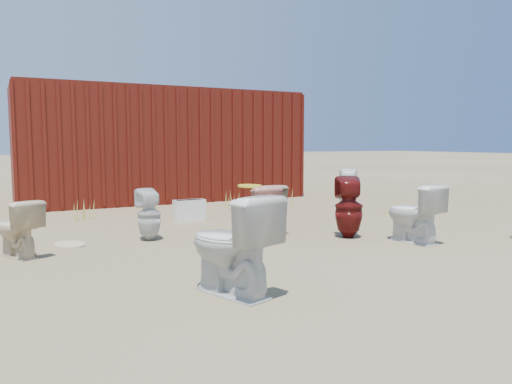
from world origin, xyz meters
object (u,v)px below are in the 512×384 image
toilet_front_pink (259,211)px  toilet_front_maroon (349,207)px  loose_tank (189,211)px  toilet_back_beige_left (17,229)px  toilet_back_a (149,215)px  toilet_back_e (348,190)px  shipping_container (160,145)px  toilet_back_beige_right (266,208)px  toilet_front_a (231,245)px  toilet_back_yellowlid (250,209)px  toilet_front_c (413,213)px

toilet_front_pink → toilet_front_maroon: (1.00, -0.65, 0.06)m
loose_tank → toilet_back_beige_left: bearing=-150.1°
toilet_back_a → loose_tank: toilet_back_a is taller
toilet_back_a → toilet_back_e: bearing=-170.4°
toilet_back_e → loose_tank: toilet_back_e is taller
shipping_container → toilet_back_beige_right: size_ratio=8.79×
toilet_front_a → toilet_back_yellowlid: size_ratio=1.32×
toilet_back_beige_right → loose_tank: toilet_back_beige_right is taller
toilet_back_a → loose_tank: 1.58m
toilet_back_beige_left → toilet_front_a: bearing=99.1°
shipping_container → toilet_front_a: bearing=-102.7°
toilet_front_pink → toilet_front_maroon: bearing=151.4°
toilet_back_e → loose_tank: size_ratio=1.56×
shipping_container → loose_tank: bearing=-99.7°
toilet_front_pink → toilet_back_a: bearing=-12.2°
toilet_back_beige_right → shipping_container: bearing=-85.3°
toilet_back_a → loose_tank: (1.00, 1.22, -0.16)m
toilet_back_yellowlid → toilet_back_a: bearing=-23.3°
toilet_back_beige_left → toilet_back_e: toilet_back_e is taller
toilet_front_pink → toilet_back_e: bearing=-147.0°
toilet_back_a → toilet_back_yellowlid: (1.44, -0.04, -0.02)m
toilet_back_beige_left → toilet_front_c: bearing=138.4°
toilet_back_a → shipping_container: bearing=-113.8°
toilet_front_c → toilet_front_maroon: toilet_front_maroon is taller
toilet_front_a → toilet_front_c: toilet_front_a is taller
shipping_container → toilet_front_maroon: (0.81, -5.70, -0.79)m
shipping_container → toilet_front_pink: shipping_container is taller
toilet_front_c → toilet_back_yellowlid: size_ratio=1.17×
toilet_front_a → toilet_back_a: toilet_front_a is taller
shipping_container → toilet_front_c: shipping_container is taller
toilet_back_beige_right → loose_tank: bearing=-62.2°
toilet_back_a → toilet_back_beige_right: (1.61, -0.20, 0.01)m
shipping_container → toilet_front_a: shipping_container is taller
toilet_front_pink → toilet_back_a: toilet_front_pink is taller
toilet_back_beige_right → toilet_front_c: bearing=135.2°
toilet_front_a → toilet_front_pink: bearing=-141.2°
toilet_front_pink → toilet_back_beige_right: bearing=-131.4°
toilet_front_a → toilet_front_pink: toilet_front_a is taller
toilet_back_a → toilet_back_e: 4.18m
toilet_front_maroon → toilet_back_a: 2.62m
toilet_back_beige_left → toilet_front_maroon: bearing=145.0°
shipping_container → toilet_back_beige_left: shipping_container is taller
shipping_container → toilet_back_e: bearing=-55.7°
toilet_back_beige_left → toilet_back_beige_right: toilet_back_beige_right is taller
toilet_front_c → toilet_back_a: size_ratio=1.11×
toilet_front_pink → toilet_front_c: bearing=143.6°
shipping_container → toilet_front_c: bearing=-78.2°
toilet_front_pink → toilet_back_beige_left: bearing=1.5°
shipping_container → toilet_back_yellowlid: shipping_container is taller
toilet_front_c → toilet_back_beige_left: (-4.46, 1.43, -0.05)m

